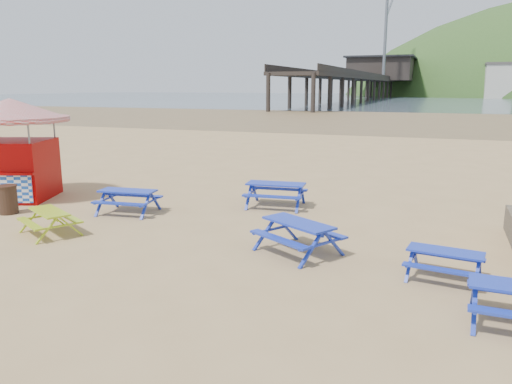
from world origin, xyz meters
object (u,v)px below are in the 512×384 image
at_px(picnic_table_blue_b, 276,195).
at_px(ice_cream_kiosk, 13,136).
at_px(picnic_table_yellow, 50,222).
at_px(litter_bin, 8,199).
at_px(picnic_table_blue_a, 128,202).

xyz_separation_m(picnic_table_blue_b, ice_cream_kiosk, (-9.33, -2.07, 1.88)).
relative_size(picnic_table_blue_b, ice_cream_kiosk, 0.41).
distance_m(picnic_table_yellow, ice_cream_kiosk, 5.82).
relative_size(picnic_table_blue_b, litter_bin, 2.28).
distance_m(picnic_table_blue_a, ice_cream_kiosk, 5.45).
relative_size(ice_cream_kiosk, litter_bin, 5.62).
bearing_deg(ice_cream_kiosk, litter_bin, -71.84).
bearing_deg(picnic_table_blue_a, picnic_table_yellow, -110.18).
relative_size(picnic_table_blue_a, litter_bin, 2.13).
xyz_separation_m(ice_cream_kiosk, litter_bin, (1.47, -1.86, -1.83)).
xyz_separation_m(picnic_table_blue_a, picnic_table_yellow, (-0.66, -2.79, -0.04)).
relative_size(picnic_table_yellow, ice_cream_kiosk, 0.39).
bearing_deg(ice_cream_kiosk, picnic_table_yellow, -56.20).
xyz_separation_m(picnic_table_blue_a, picnic_table_blue_b, (4.24, 2.51, 0.03)).
distance_m(picnic_table_blue_a, picnic_table_blue_b, 4.93).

